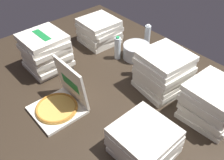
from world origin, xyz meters
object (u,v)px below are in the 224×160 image
object	(u,v)px
water_bottle_2	(165,52)
water_bottle_3	(118,48)
pizza_stack_left_near	(46,52)
water_bottle_0	(137,64)
pizza_stack_center_near	(213,103)
ice_bucket	(136,51)
water_bottle_1	(147,36)
pizza_stack_left_mid	(99,31)
pizza_stack_center_far	(163,72)
open_pizza_box	(61,102)
pizza_stack_right_near	(144,141)

from	to	relation	value
water_bottle_2	water_bottle_3	bearing A→B (deg)	-138.65
pizza_stack_left_near	water_bottle_0	world-z (taller)	pizza_stack_left_near
pizza_stack_center_near	water_bottle_2	bearing A→B (deg)	156.50
ice_bucket	water_bottle_1	bearing A→B (deg)	109.08
pizza_stack_left_mid	water_bottle_1	bearing A→B (deg)	40.77
pizza_stack_center_far	water_bottle_0	distance (m)	0.29
pizza_stack_center_far	water_bottle_3	xyz separation A→B (m)	(-0.61, 0.02, -0.06)
open_pizza_box	ice_bucket	world-z (taller)	open_pizza_box
water_bottle_0	water_bottle_2	size ratio (longest dim) A/B	1.00
open_pizza_box	water_bottle_0	world-z (taller)	open_pizza_box
open_pizza_box	water_bottle_3	size ratio (longest dim) A/B	1.57
pizza_stack_center_near	water_bottle_1	world-z (taller)	pizza_stack_center_near
open_pizza_box	water_bottle_0	size ratio (longest dim) A/B	1.57
pizza_stack_right_near	water_bottle_3	distance (m)	1.14
pizza_stack_left_mid	water_bottle_1	distance (m)	0.53
pizza_stack_left_near	pizza_stack_center_near	bearing A→B (deg)	23.84
pizza_stack_center_far	pizza_stack_left_near	distance (m)	1.12
pizza_stack_right_near	water_bottle_2	xyz separation A→B (m)	(-0.60, 0.94, 0.01)
water_bottle_2	pizza_stack_left_mid	bearing A→B (deg)	-161.31
ice_bucket	water_bottle_1	world-z (taller)	water_bottle_1
open_pizza_box	pizza_stack_left_mid	distance (m)	1.09
open_pizza_box	water_bottle_2	size ratio (longest dim) A/B	1.57
pizza_stack_center_near	ice_bucket	distance (m)	0.98
pizza_stack_center_near	water_bottle_3	distance (m)	1.08
water_bottle_0	water_bottle_2	xyz separation A→B (m)	(0.04, 0.36, 0.00)
water_bottle_0	ice_bucket	bearing A→B (deg)	135.22
pizza_stack_center_far	water_bottle_2	distance (m)	0.42
water_bottle_2	water_bottle_3	xyz separation A→B (m)	(-0.36, -0.31, 0.00)
pizza_stack_left_near	water_bottle_3	distance (m)	0.71
pizza_stack_center_near	water_bottle_0	bearing A→B (deg)	-176.63
pizza_stack_left_mid	pizza_stack_center_near	world-z (taller)	pizza_stack_center_near
water_bottle_2	pizza_stack_center_near	bearing A→B (deg)	-23.50
pizza_stack_right_near	water_bottle_0	world-z (taller)	water_bottle_0
pizza_stack_center_far	water_bottle_2	xyz separation A→B (m)	(-0.25, 0.33, -0.06)
pizza_stack_center_far	water_bottle_1	world-z (taller)	pizza_stack_center_far
pizza_stack_left_mid	pizza_stack_center_near	bearing A→B (deg)	-2.59
water_bottle_0	water_bottle_3	bearing A→B (deg)	171.96
pizza_stack_left_mid	open_pizza_box	bearing A→B (deg)	-55.41
pizza_stack_left_near	water_bottle_2	distance (m)	1.16
pizza_stack_right_near	water_bottle_0	size ratio (longest dim) A/B	1.59
open_pizza_box	pizza_stack_center_far	world-z (taller)	open_pizza_box
pizza_stack_right_near	pizza_stack_left_near	size ratio (longest dim) A/B	0.97
open_pizza_box	pizza_stack_right_near	distance (m)	0.75
water_bottle_1	pizza_stack_center_far	bearing A→B (deg)	-36.86
ice_bucket	water_bottle_0	size ratio (longest dim) A/B	1.09
water_bottle_2	water_bottle_3	size ratio (longest dim) A/B	1.00
pizza_stack_left_mid	water_bottle_2	distance (m)	0.77
water_bottle_2	water_bottle_0	bearing A→B (deg)	-95.64
pizza_stack_right_near	pizza_stack_left_near	bearing A→B (deg)	179.98
water_bottle_0	water_bottle_1	world-z (taller)	same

